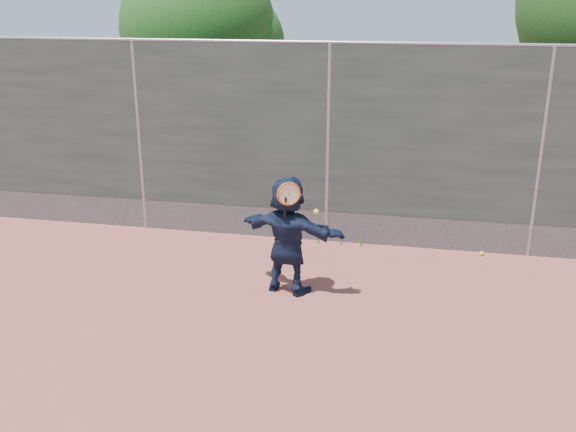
# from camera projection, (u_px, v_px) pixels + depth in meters

# --- Properties ---
(ground) EXTENTS (80.00, 80.00, 0.00)m
(ground) POSITION_uv_depth(u_px,v_px,m) (277.00, 357.00, 6.77)
(ground) COLOR #9E4C42
(ground) RESTS_ON ground
(player) EXTENTS (1.49, 0.81, 1.53)m
(player) POSITION_uv_depth(u_px,v_px,m) (288.00, 235.00, 8.08)
(player) COLOR #141E37
(player) RESTS_ON ground
(ball_ground) EXTENTS (0.07, 0.07, 0.07)m
(ball_ground) POSITION_uv_depth(u_px,v_px,m) (481.00, 253.00, 9.42)
(ball_ground) COLOR yellow
(ball_ground) RESTS_ON ground
(fence) EXTENTS (20.00, 0.06, 3.03)m
(fence) POSITION_uv_depth(u_px,v_px,m) (328.00, 141.00, 9.50)
(fence) COLOR #38423D
(fence) RESTS_ON ground
(swing_action) EXTENTS (0.50, 0.16, 0.51)m
(swing_action) POSITION_uv_depth(u_px,v_px,m) (291.00, 197.00, 7.70)
(swing_action) COLOR #C85B12
(swing_action) RESTS_ON ground
(tree_left) EXTENTS (3.15, 3.00, 4.53)m
(tree_left) POSITION_uv_depth(u_px,v_px,m) (207.00, 33.00, 12.43)
(tree_left) COLOR #382314
(tree_left) RESTS_ON ground
(weed_clump) EXTENTS (0.68, 0.07, 0.30)m
(weed_clump) POSITION_uv_depth(u_px,v_px,m) (344.00, 236.00, 9.81)
(weed_clump) COLOR #387226
(weed_clump) RESTS_ON ground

